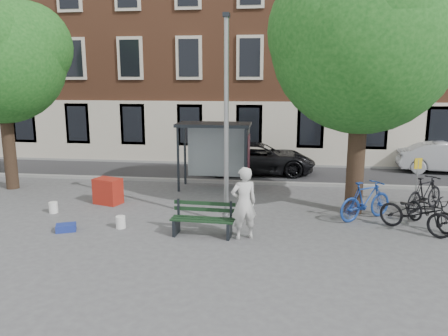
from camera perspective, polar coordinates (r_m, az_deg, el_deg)
ground at (r=13.50m, az=0.29°, el=-7.02°), size 90.00×90.00×0.00m
road at (r=20.22m, az=2.82°, el=-0.70°), size 40.00×4.00×0.01m
curb_near at (r=18.26m, az=2.29°, el=-1.86°), size 40.00×0.25×0.12m
curb_far at (r=22.16m, az=3.25°, el=0.54°), size 40.00×0.25×0.12m
building_row at (r=25.88m, az=4.15°, el=17.55°), size 30.00×8.00×14.00m
lamppost at (r=12.88m, az=0.31°, el=4.80°), size 0.28×0.35×6.11m
tree_right at (r=14.33m, az=17.90°, el=16.29°), size 5.76×5.60×8.20m
bus_shelter at (r=17.11m, az=0.03°, el=3.57°), size 2.85×1.45×2.62m
painter at (r=11.85m, az=2.60°, el=-4.62°), size 0.87×0.75×2.01m
bench at (r=12.28m, az=-2.76°, el=-6.89°), size 1.79×0.66×0.91m
bike_a at (r=13.62m, az=23.72°, el=-5.43°), size 2.10×1.89×1.11m
bike_b at (r=14.21m, az=18.03°, el=-4.04°), size 2.01×1.67×1.24m
bike_c at (r=14.25m, az=25.33°, el=-5.09°), size 1.38×1.96×0.98m
bike_d at (r=15.91m, az=24.74°, el=-3.03°), size 1.79×1.72×1.16m
car_dark at (r=20.19m, az=4.61°, el=1.30°), size 5.29×2.80×1.42m
car_silver at (r=22.71m, az=27.07°, el=1.23°), size 4.49×1.92×1.44m
red_stand at (r=15.80m, az=-14.92°, el=-2.93°), size 1.04×0.85×0.90m
blue_crate at (r=13.47m, az=-19.93°, el=-7.33°), size 0.66×0.59×0.20m
bucket_a at (r=13.24m, az=-13.35°, el=-6.90°), size 0.33×0.33×0.36m
bucket_b at (r=16.01m, az=-14.89°, el=-3.75°), size 0.31×0.31×0.36m
bucket_c at (r=15.35m, az=-21.40°, el=-4.82°), size 0.35×0.35×0.36m
notice_sign at (r=16.29m, az=23.94°, el=-0.55°), size 0.28×0.12×1.66m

